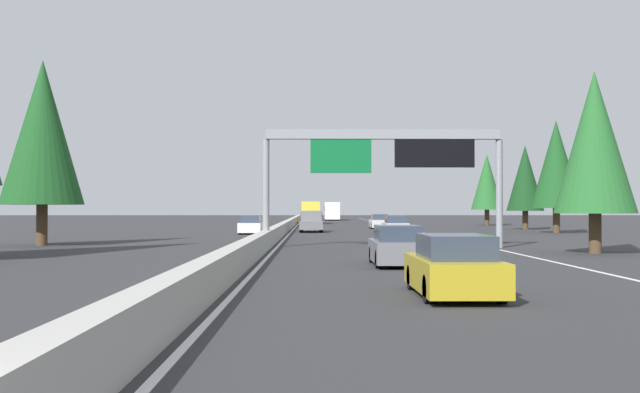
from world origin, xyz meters
name	(u,v)px	position (x,y,z in m)	size (l,w,h in m)	color
ground_plane	(287,233)	(60.00, 0.00, 0.00)	(320.00, 320.00, 0.00)	#2D2D30
median_barrier	(291,223)	(80.00, 0.30, 0.45)	(180.00, 0.56, 0.90)	#ADAAA3
shoulder_stripe_right	(409,230)	(70.00, -11.52, 0.01)	(160.00, 0.16, 0.01)	silver
shoulder_stripe_median	(293,230)	(70.00, -0.25, 0.01)	(160.00, 0.16, 0.01)	silver
sign_gantry_overhead	(386,154)	(36.57, -6.04, 4.96)	(0.50, 12.68, 6.23)	gray
sedan_distant_b	(454,267)	(14.78, -5.52, 0.68)	(4.40, 1.80, 1.47)	#AD931E
sedan_near_right	(397,247)	(24.39, -5.25, 0.68)	(4.40, 1.80, 1.47)	slate
sedan_mid_right	(395,226)	(57.20, -8.75, 0.68)	(4.40, 1.80, 1.47)	silver
bus_far_center	(332,210)	(127.98, -5.40, 1.72)	(11.50, 2.55, 3.10)	white
box_truck_mid_left	(311,212)	(98.35, -1.88, 1.61)	(8.50, 2.40, 2.95)	gold
minivan_far_right	(310,215)	(129.17, -1.62, 0.95)	(5.00, 1.95, 1.69)	red
pickup_distant_a	(311,221)	(63.42, -2.01, 0.91)	(5.60, 2.00, 1.86)	slate
sedan_far_left	(379,222)	(73.58, -8.90, 0.68)	(4.40, 1.80, 1.47)	silver
oncoming_near	(251,226)	(58.03, 2.84, 0.68)	(4.40, 1.80, 1.47)	white
conifer_right_near	(595,143)	(31.53, -15.18, 5.12)	(3.71, 3.71, 8.44)	#4C3823
conifer_right_mid	(556,164)	(60.43, -22.73, 5.78)	(4.19, 4.19, 9.52)	#4C3823
conifer_right_far	(525,178)	(71.02, -23.08, 5.03)	(3.65, 3.65, 8.29)	#4C3823
conifer_right_distant	(487,182)	(88.18, -23.26, 5.26)	(3.81, 3.81, 8.66)	#4C3823
conifer_left_near	(42,132)	(39.24, 12.99, 6.33)	(4.59, 4.59, 10.42)	#4C3823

